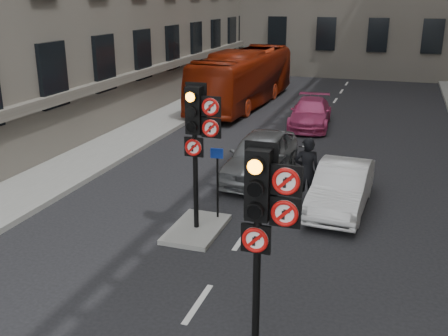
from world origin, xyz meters
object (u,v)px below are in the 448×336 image
Objects in this scene: car_silver at (261,155)px; bus_red at (244,78)px; info_sign at (217,173)px; motorcycle at (307,156)px; car_white at (342,187)px; car_pink at (310,113)px; motorcyclist at (307,171)px; signal_far at (198,126)px; signal_near at (264,208)px.

car_silver is 11.54m from bus_red.
motorcycle is at bearing 66.41° from info_sign.
car_white is 0.92× the size of car_pink.
bus_red is 13.78m from motorcyclist.
motorcycle is at bearing 118.25° from car_white.
signal_far is at bearing 40.26° from motorcyclist.
info_sign reaches higher than car_white.
car_silver is at bearing 149.26° from car_white.
signal_near is at bearing -56.98° from signal_far.
signal_near is 8.90m from car_silver.
motorcyclist is 2.79m from info_sign.
car_white is 1.05m from motorcyclist.
info_sign is at bearing -73.52° from bus_red.
signal_far is 4.86m from car_silver.
signal_far is 0.86× the size of car_pink.
car_silver is at bearing 84.80° from signal_far.
bus_red is 5.36× the size of motorcyclist.
bus_red is at bearing -77.50° from motorcyclist.
car_silver reaches higher than car_white.
signal_far is at bearing -74.93° from bus_red.
signal_far is at bearing 123.02° from signal_near.
motorcyclist is at bearing 37.77° from info_sign.
car_white is at bearing 25.03° from info_sign.
bus_red is at bearing 107.22° from signal_near.
car_white is at bearing 163.65° from motorcyclist.
car_silver is at bearing -130.56° from motorcycle.
signal_far reaches higher than bus_red.
motorcyclist reaches higher than car_silver.
signal_far reaches higher than info_sign.
info_sign reaches higher than car_pink.
motorcycle is at bearing -91.80° from motorcyclist.
signal_far is at bearing -137.48° from car_white.
motorcyclist is at bearing -85.66° from car_pink.
car_white is 0.37× the size of bus_red.
car_pink is (-1.83, 15.67, -1.98)m from signal_near.
motorcyclist is at bearing 93.81° from signal_near.
info_sign is (-0.56, -10.93, 0.72)m from car_pink.
signal_near is at bearing -70.18° from bus_red.
signal_near reaches higher than info_sign.
signal_far is 1.86× the size of motorcyclist.
car_pink is at bearing 88.46° from car_silver.
signal_near is 20.25m from bus_red.
car_silver is (0.40, 4.43, -1.96)m from signal_far.
motorcyclist is at bearing 51.48° from signal_far.
signal_far is 15.73m from bus_red.
signal_far is at bearing -113.70° from info_sign.
car_silver is at bearing 104.60° from signal_near.
car_white is (0.54, 6.62, -1.95)m from signal_near.
car_silver is 3.29m from car_white.
motorcycle is 5.28m from info_sign.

